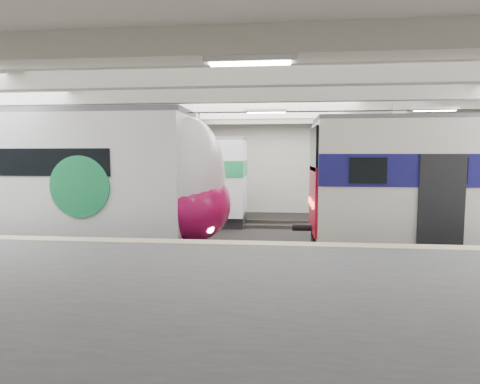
# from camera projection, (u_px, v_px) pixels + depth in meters

# --- Properties ---
(station_hall) EXTENTS (36.00, 24.00, 5.75)m
(station_hall) POSITION_uv_depth(u_px,v_px,m) (261.00, 157.00, 11.31)
(station_hall) COLOR black
(station_hall) RESTS_ON ground
(modern_emu) EXTENTS (15.11, 3.12, 4.81)m
(modern_emu) POSITION_uv_depth(u_px,v_px,m) (34.00, 182.00, 13.91)
(modern_emu) COLOR white
(modern_emu) RESTS_ON ground
(far_train) EXTENTS (12.85, 2.77, 4.14)m
(far_train) POSITION_uv_depth(u_px,v_px,m) (113.00, 179.00, 19.34)
(far_train) COLOR white
(far_train) RESTS_ON ground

